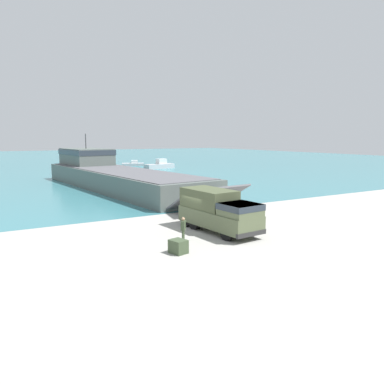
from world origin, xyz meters
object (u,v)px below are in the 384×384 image
(soldier_on_ramp, at_px, (183,228))
(moored_boat_b, at_px, (160,165))
(military_truck, at_px, (218,211))
(cargo_crate, at_px, (178,247))
(landing_craft, at_px, (112,174))
(moored_boat_a, at_px, (133,164))

(soldier_on_ramp, bearing_deg, moored_boat_b, 110.62)
(military_truck, height_order, cargo_crate, military_truck)
(soldier_on_ramp, height_order, moored_boat_b, moored_boat_b)
(military_truck, relative_size, moored_boat_b, 1.02)
(military_truck, relative_size, cargo_crate, 7.33)
(landing_craft, distance_m, moored_boat_b, 31.68)
(landing_craft, height_order, cargo_crate, landing_craft)
(landing_craft, xyz_separation_m, cargo_crate, (-6.19, -32.18, -1.46))
(military_truck, bearing_deg, soldier_on_ramp, -75.80)
(landing_craft, relative_size, military_truck, 5.46)
(moored_boat_a, xyz_separation_m, cargo_crate, (-23.20, -68.33, -0.03))
(military_truck, xyz_separation_m, soldier_on_ramp, (-3.69, -1.31, -0.60))
(military_truck, height_order, moored_boat_b, military_truck)
(military_truck, relative_size, soldier_on_ramp, 4.27)
(landing_craft, distance_m, cargo_crate, 32.80)
(moored_boat_a, distance_m, moored_boat_b, 11.19)
(soldier_on_ramp, bearing_deg, landing_craft, 125.03)
(landing_craft, distance_m, moored_boat_a, 39.98)
(moored_boat_b, distance_m, cargo_crate, 62.72)
(moored_boat_a, distance_m, cargo_crate, 72.16)
(moored_boat_a, bearing_deg, military_truck, -174.09)
(landing_craft, bearing_deg, cargo_crate, -107.00)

